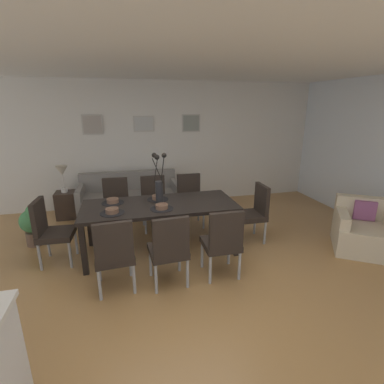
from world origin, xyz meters
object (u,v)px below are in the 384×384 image
at_px(dining_chair_far_left, 169,247).
at_px(bowl_far_left, 162,206).
at_px(dining_chair_near_left, 114,252).
at_px(table_lamp, 62,173).
at_px(framed_picture_left, 92,125).
at_px(dining_chair_head_east, 254,210).
at_px(dining_chair_mid_left, 223,240).
at_px(centerpiece_vase, 159,185).
at_px(bowl_near_right, 113,200).
at_px(dining_chair_near_right, 116,203).
at_px(bowl_near_left, 112,210).
at_px(dining_chair_mid_right, 190,197).
at_px(framed_picture_right, 191,123).
at_px(potted_plant, 33,223).
at_px(framed_picture_center, 144,124).
at_px(armchair, 364,231).
at_px(side_table, 66,205).
at_px(bowl_far_right, 158,197).
at_px(sofa, 130,200).
at_px(dining_chair_head_west, 50,229).
at_px(dining_table, 160,208).
at_px(dining_chair_far_right, 154,200).

height_order(dining_chair_far_left, bowl_far_left, dining_chair_far_left).
distance_m(dining_chair_near_left, table_lamp, 2.80).
bearing_deg(framed_picture_left, dining_chair_near_left, -83.27).
xyz_separation_m(dining_chair_near_left, dining_chair_head_east, (2.15, 0.86, 0.00)).
relative_size(dining_chair_mid_left, centerpiece_vase, 1.25).
bearing_deg(bowl_near_right, dining_chair_near_right, 88.41).
bearing_deg(centerpiece_vase, bowl_near_left, -162.16).
bearing_deg(dining_chair_mid_right, bowl_near_left, -140.53).
height_order(dining_chair_far_left, framed_picture_right, framed_picture_right).
relative_size(table_lamp, potted_plant, 0.76).
bearing_deg(dining_chair_head_east, framed_picture_center, 124.32).
relative_size(table_lamp, armchair, 0.46).
bearing_deg(centerpiece_vase, side_table, 132.47).
xyz_separation_m(bowl_far_right, side_table, (-1.59, 1.53, -0.52)).
relative_size(sofa, side_table, 3.73).
xyz_separation_m(dining_chair_far_left, framed_picture_center, (0.02, 3.10, 1.23)).
height_order(dining_chair_near_left, bowl_far_left, dining_chair_near_left).
bearing_deg(framed_picture_center, dining_chair_head_west, -124.51).
xyz_separation_m(dining_table, centerpiece_vase, (0.00, 0.00, 0.35)).
distance_m(dining_chair_near_left, bowl_far_right, 1.28).
relative_size(dining_chair_mid_right, table_lamp, 1.80).
relative_size(dining_table, bowl_near_left, 12.94).
distance_m(centerpiece_vase, bowl_far_right, 0.32).
bearing_deg(bowl_near_right, armchair, -13.89).
xyz_separation_m(dining_chair_mid_left, bowl_far_right, (-0.66, 1.09, 0.27)).
distance_m(dining_table, dining_chair_near_left, 1.09).
distance_m(dining_chair_far_left, side_table, 3.09).
relative_size(bowl_near_left, potted_plant, 0.25).
distance_m(dining_chair_mid_left, table_lamp, 3.48).
xyz_separation_m(dining_chair_far_right, armchair, (2.97, -1.58, -0.23)).
bearing_deg(dining_chair_head_east, table_lamp, 150.54).
relative_size(dining_chair_far_left, bowl_far_right, 5.41).
bearing_deg(dining_chair_far_right, dining_chair_far_left, -91.00).
bearing_deg(dining_chair_near_right, centerpiece_vase, -54.16).
relative_size(dining_chair_near_left, framed_picture_center, 2.19).
distance_m(sofa, framed_picture_center, 1.58).
bearing_deg(dining_chair_mid_left, side_table, 130.59).
relative_size(framed_picture_center, potted_plant, 0.63).
distance_m(sofa, side_table, 1.21).
bearing_deg(table_lamp, dining_chair_near_right, -41.84).
xyz_separation_m(dining_chair_head_east, bowl_near_left, (-2.16, -0.21, 0.27)).
relative_size(dining_chair_head_east, bowl_far_left, 5.41).
xyz_separation_m(dining_chair_near_left, centerpiece_vase, (0.64, 0.87, 0.51)).
xyz_separation_m(dining_chair_mid_left, table_lamp, (-2.25, 2.62, 0.38)).
bearing_deg(framed_picture_center, bowl_near_right, -108.40).
height_order(centerpiece_vase, armchair, centerpiece_vase).
height_order(dining_table, sofa, sofa).
bearing_deg(side_table, dining_chair_far_right, -27.91).
relative_size(bowl_near_left, framed_picture_left, 0.43).
height_order(armchair, framed_picture_left, framed_picture_left).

